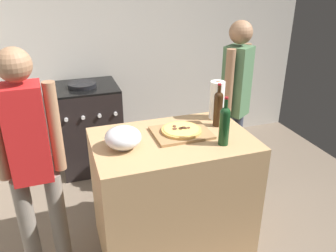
# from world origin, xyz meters

# --- Properties ---
(ground_plane) EXTENTS (4.36, 3.01, 0.02)m
(ground_plane) POSITION_xyz_m (0.00, 1.21, -0.01)
(ground_plane) COLOR #6B5B4C
(kitchen_wall_rear) EXTENTS (4.36, 0.10, 2.60)m
(kitchen_wall_rear) POSITION_xyz_m (0.00, 2.46, 1.30)
(kitchen_wall_rear) COLOR #BCB7AD
(kitchen_wall_rear) RESTS_ON ground_plane
(counter) EXTENTS (1.11, 0.73, 0.92)m
(counter) POSITION_xyz_m (-0.05, 0.66, 0.46)
(counter) COLOR tan
(counter) RESTS_ON ground_plane
(cutting_board) EXTENTS (0.40, 0.32, 0.02)m
(cutting_board) POSITION_xyz_m (0.03, 0.71, 0.93)
(cutting_board) COLOR #9E7247
(cutting_board) RESTS_ON counter
(pizza) EXTENTS (0.29, 0.29, 0.03)m
(pizza) POSITION_xyz_m (0.03, 0.71, 0.95)
(pizza) COLOR tan
(pizza) RESTS_ON cutting_board
(mixing_bowl) EXTENTS (0.24, 0.24, 0.15)m
(mixing_bowl) POSITION_xyz_m (-0.41, 0.63, 1.00)
(mixing_bowl) COLOR #B2B2B7
(mixing_bowl) RESTS_ON counter
(paper_towel_roll) EXTENTS (0.11, 0.11, 0.30)m
(paper_towel_roll) POSITION_xyz_m (0.39, 0.90, 1.07)
(paper_towel_roll) COLOR white
(paper_towel_roll) RESTS_ON counter
(wine_bottle_green) EXTENTS (0.07, 0.07, 0.33)m
(wine_bottle_green) POSITION_xyz_m (0.33, 0.76, 1.07)
(wine_bottle_green) COLOR #331E0F
(wine_bottle_green) RESTS_ON counter
(wine_bottle_clear) EXTENTS (0.07, 0.07, 0.33)m
(wine_bottle_clear) POSITION_xyz_m (0.24, 0.47, 1.07)
(wine_bottle_clear) COLOR #143819
(wine_bottle_clear) RESTS_ON counter
(stove) EXTENTS (0.63, 0.60, 0.96)m
(stove) POSITION_xyz_m (-0.50, 2.06, 0.47)
(stove) COLOR black
(stove) RESTS_ON ground_plane
(person_in_stripes) EXTENTS (0.40, 0.21, 1.62)m
(person_in_stripes) POSITION_xyz_m (-0.97, 0.64, 0.93)
(person_in_stripes) COLOR slate
(person_in_stripes) RESTS_ON ground_plane
(person_in_red) EXTENTS (0.31, 0.27, 1.62)m
(person_in_red) POSITION_xyz_m (0.71, 1.17, 0.92)
(person_in_red) COLOR #383D4C
(person_in_red) RESTS_ON ground_plane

